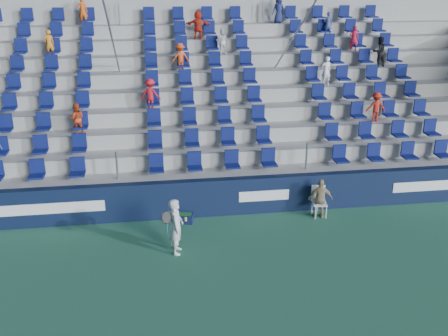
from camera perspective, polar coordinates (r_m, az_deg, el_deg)
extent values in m
plane|color=#2D6A4E|center=(13.17, 0.89, -11.35)|extent=(70.00, 70.00, 0.00)
cube|color=#0E1834|center=(15.64, -0.91, -3.34)|extent=(24.00, 0.30, 1.20)
cube|color=white|center=(15.72, -19.28, -4.40)|extent=(3.20, 0.02, 0.34)
cube|color=white|center=(15.73, 4.60, -3.19)|extent=(1.60, 0.02, 0.34)
cube|color=white|center=(17.71, 22.25, -1.92)|extent=(2.40, 0.02, 0.34)
cube|color=#A4A49F|center=(16.16, -1.17, -2.51)|extent=(24.00, 0.85, 1.20)
cube|color=#A4A49F|center=(16.84, -1.53, -0.59)|extent=(24.00, 0.85, 1.70)
cube|color=#A4A49F|center=(17.54, -1.87, 1.19)|extent=(24.00, 0.85, 2.20)
cube|color=#A4A49F|center=(18.26, -2.18, 2.82)|extent=(24.00, 0.85, 2.70)
cube|color=#A4A49F|center=(18.99, -2.46, 4.33)|extent=(24.00, 0.85, 3.20)
cube|color=#A4A49F|center=(19.74, -2.73, 5.73)|extent=(24.00, 0.85, 3.70)
cube|color=#A4A49F|center=(20.49, -2.97, 7.02)|extent=(24.00, 0.85, 4.20)
cube|color=#A4A49F|center=(21.26, -3.21, 8.22)|extent=(24.00, 0.85, 4.70)
cube|color=#A4A49F|center=(22.03, -3.42, 9.34)|extent=(24.00, 0.85, 5.20)
cube|color=#A4A49F|center=(22.60, -3.60, 10.92)|extent=(24.00, 0.50, 6.20)
cube|color=#0D1653|center=(15.80, -1.20, 0.65)|extent=(16.05, 0.50, 0.70)
cube|color=#0D1653|center=(16.44, -1.57, 3.30)|extent=(16.05, 0.50, 0.70)
cube|color=#0D1653|center=(17.11, -1.92, 5.76)|extent=(16.05, 0.50, 0.70)
cube|color=#0D1653|center=(17.80, -2.25, 8.02)|extent=(16.05, 0.50, 0.70)
cube|color=#0D1653|center=(18.53, -2.56, 10.12)|extent=(16.05, 0.50, 0.70)
cube|color=#0D1653|center=(19.27, -2.84, 12.05)|extent=(16.05, 0.50, 0.70)
cube|color=#0D1653|center=(20.04, -3.11, 13.83)|extent=(16.05, 0.50, 0.70)
cube|color=#0D1653|center=(20.83, -3.36, 15.48)|extent=(16.05, 0.50, 0.70)
cube|color=#0D1653|center=(21.63, -3.60, 17.01)|extent=(16.05, 0.50, 0.70)
cylinder|color=gray|center=(18.35, -12.17, 12.10)|extent=(0.06, 7.68, 4.55)
cylinder|color=gray|center=(18.92, 6.71, 12.68)|extent=(0.06, 7.68, 4.55)
imported|color=#3C4A84|center=(21.95, 11.81, 15.77)|extent=(0.41, 0.32, 1.00)
imported|color=black|center=(21.08, 17.31, 12.57)|extent=(0.64, 0.54, 1.17)
imported|color=silver|center=(20.09, -0.27, 14.28)|extent=(0.52, 0.43, 0.98)
imported|color=red|center=(17.62, -8.40, 8.33)|extent=(0.80, 0.61, 1.09)
imported|color=white|center=(19.47, 11.59, 10.82)|extent=(0.43, 0.32, 1.08)
imported|color=red|center=(20.77, -2.98, 16.02)|extent=(1.05, 0.48, 1.10)
imported|color=#C73E1A|center=(17.11, -16.48, 5.45)|extent=(0.52, 0.42, 1.01)
imported|color=#19214C|center=(22.17, 6.26, 17.53)|extent=(0.59, 0.44, 1.09)
imported|color=#D55519|center=(21.66, -15.86, 16.83)|extent=(0.40, 0.27, 1.10)
imported|color=#D44818|center=(19.15, -5.02, 12.47)|extent=(0.77, 0.59, 1.05)
imported|color=orange|center=(20.25, -19.35, 13.26)|extent=(0.43, 0.35, 1.03)
imported|color=red|center=(18.63, 16.98, 6.69)|extent=(0.74, 0.50, 1.05)
imported|color=red|center=(21.50, 14.62, 14.12)|extent=(0.43, 0.35, 1.01)
imported|color=silver|center=(13.53, -5.48, -6.65)|extent=(0.44, 0.62, 1.59)
cylinder|color=navy|center=(13.25, -6.52, -6.81)|extent=(0.03, 0.03, 0.28)
torus|color=black|center=(13.11, -6.58, -5.65)|extent=(0.30, 0.17, 0.28)
plane|color=#262626|center=(13.11, -6.58, -5.65)|extent=(0.30, 0.16, 0.29)
sphere|color=yellow|center=(13.24, -4.39, -5.98)|extent=(0.07, 0.07, 0.07)
sphere|color=yellow|center=(13.28, -4.41, -5.75)|extent=(0.07, 0.07, 0.07)
cube|color=white|center=(15.85, 10.86, -3.99)|extent=(0.49, 0.49, 0.04)
cube|color=white|center=(15.92, 10.70, -2.81)|extent=(0.43, 0.11, 0.53)
cylinder|color=white|center=(15.75, 10.40, -5.07)|extent=(0.03, 0.03, 0.43)
cylinder|color=white|center=(15.86, 11.60, -4.98)|extent=(0.03, 0.03, 0.43)
cylinder|color=white|center=(16.05, 10.02, -4.54)|extent=(0.03, 0.03, 0.43)
cylinder|color=white|center=(16.15, 11.20, -4.44)|extent=(0.03, 0.03, 0.43)
imported|color=tan|center=(15.73, 10.97, -3.45)|extent=(0.79, 0.45, 1.27)
cube|color=#10173D|center=(15.39, -4.49, -5.73)|extent=(0.58, 0.46, 0.28)
cube|color=#1E662D|center=(15.37, -4.49, -5.52)|extent=(0.46, 0.34, 0.17)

